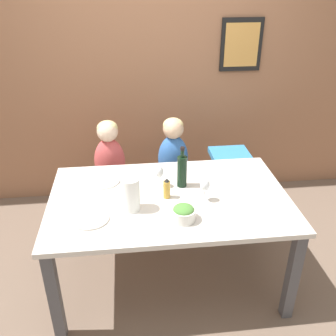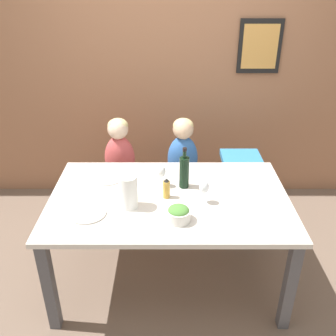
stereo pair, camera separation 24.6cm
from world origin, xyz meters
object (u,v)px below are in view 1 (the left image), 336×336
object	(u,v)px
salad_bowl_large	(184,213)
dinner_plate_back_left	(103,181)
chair_right_highchair	(229,168)
wine_glass_far	(159,172)
person_child_left	(109,153)
wine_bottle	(182,170)
wine_glass_near	(205,186)
person_child_center	(173,150)
dinner_plate_front_left	(90,219)
chair_far_center	(173,186)
paper_towel_roll	(131,194)
chair_far_left	(112,190)

from	to	relation	value
salad_bowl_large	dinner_plate_back_left	xyz separation A→B (m)	(-0.51, 0.53, -0.04)
chair_right_highchair	dinner_plate_back_left	size ratio (longest dim) A/B	2.85
dinner_plate_back_left	wine_glass_far	bearing A→B (deg)	-15.82
person_child_left	wine_glass_far	distance (m)	0.71
wine_bottle	wine_glass_near	size ratio (longest dim) A/B	1.86
person_child_center	dinner_plate_front_left	distance (m)	1.14
chair_right_highchair	wine_bottle	size ratio (longest dim) A/B	2.23
chair_right_highchair	person_child_left	world-z (taller)	person_child_left
chair_far_center	dinner_plate_front_left	size ratio (longest dim) A/B	1.88
person_child_left	chair_right_highchair	bearing A→B (deg)	-0.06
paper_towel_roll	wine_glass_far	world-z (taller)	paper_towel_roll
wine_glass_near	wine_glass_far	bearing A→B (deg)	143.05
person_child_left	wine_bottle	distance (m)	0.81
salad_bowl_large	wine_bottle	bearing A→B (deg)	83.11
chair_right_highchair	salad_bowl_large	size ratio (longest dim) A/B	4.43
wine_bottle	paper_towel_roll	xyz separation A→B (m)	(-0.37, -0.26, -0.01)
dinner_plate_front_left	wine_bottle	bearing A→B (deg)	28.57
person_child_center	wine_bottle	size ratio (longest dim) A/B	1.88
person_child_center	chair_far_left	bearing A→B (deg)	-179.88
person_child_left	salad_bowl_large	distance (m)	1.12
chair_far_left	wine_glass_far	xyz separation A→B (m)	(0.37, -0.59, 0.48)
person_child_center	salad_bowl_large	xyz separation A→B (m)	(-0.06, -1.01, 0.05)
person_child_left	dinner_plate_back_left	xyz separation A→B (m)	(-0.03, -0.48, 0.00)
chair_right_highchair	person_child_center	bearing A→B (deg)	179.87
paper_towel_roll	dinner_plate_front_left	size ratio (longest dim) A/B	0.95
wine_glass_near	salad_bowl_large	size ratio (longest dim) A/B	1.07
paper_towel_roll	wine_glass_far	size ratio (longest dim) A/B	1.38
chair_right_highchair	person_child_center	size ratio (longest dim) A/B	1.19
person_child_left	wine_bottle	size ratio (longest dim) A/B	1.88
chair_far_center	chair_right_highchair	world-z (taller)	chair_right_highchair
wine_glass_far	dinner_plate_back_left	size ratio (longest dim) A/B	0.69
wine_bottle	wine_glass_far	distance (m)	0.16
wine_bottle	chair_right_highchair	bearing A→B (deg)	49.01
person_child_center	wine_glass_far	size ratio (longest dim) A/B	3.49
chair_right_highchair	paper_towel_roll	xyz separation A→B (m)	(-0.89, -0.86, 0.32)
person_child_left	person_child_center	bearing A→B (deg)	0.00
person_child_center	wine_bottle	world-z (taller)	wine_bottle
person_child_center	salad_bowl_large	bearing A→B (deg)	-93.53
chair_far_left	wine_bottle	xyz separation A→B (m)	(0.53, -0.60, 0.49)
dinner_plate_front_left	dinner_plate_back_left	distance (m)	0.47
wine_glass_near	dinner_plate_back_left	size ratio (longest dim) A/B	0.69
person_child_left	wine_glass_far	bearing A→B (deg)	-58.13
paper_towel_roll	dinner_plate_front_left	distance (m)	0.29
person_child_left	paper_towel_roll	world-z (taller)	person_child_left
dinner_plate_front_left	wine_glass_near	bearing A→B (deg)	10.23
wine_bottle	salad_bowl_large	world-z (taller)	wine_bottle
chair_far_left	person_child_left	distance (m)	0.37
wine_glass_near	chair_far_left	bearing A→B (deg)	129.03
chair_far_left	paper_towel_roll	world-z (taller)	paper_towel_roll
wine_bottle	dinner_plate_front_left	bearing A→B (deg)	-151.43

